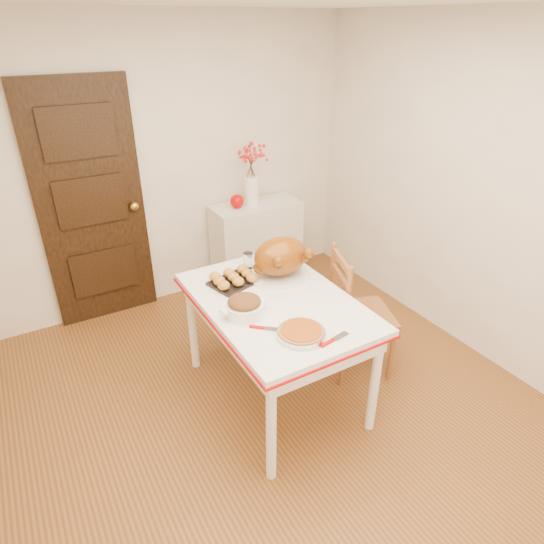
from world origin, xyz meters
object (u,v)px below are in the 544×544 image
kitchen_table (276,349)px  turkey_platter (281,258)px  pumpkin_pie (301,332)px  sideboard (257,245)px  chair_oak (362,313)px

kitchen_table → turkey_platter: 0.63m
turkey_platter → pumpkin_pie: size_ratio=1.63×
sideboard → kitchen_table: 1.67m
sideboard → chair_oak: chair_oak is taller
sideboard → pumpkin_pie: bearing=-111.4°
chair_oak → pumpkin_pie: (-0.79, -0.37, 0.34)m
kitchen_table → chair_oak: size_ratio=1.36×
kitchen_table → pumpkin_pie: size_ratio=4.80×
sideboard → turkey_platter: 1.46m
chair_oak → sideboard: bearing=21.1°
sideboard → chair_oak: 1.57m
chair_oak → pumpkin_pie: 0.94m
chair_oak → turkey_platter: size_ratio=2.17×
kitchen_table → chair_oak: chair_oak is taller
sideboard → kitchen_table: bearing=-114.0°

